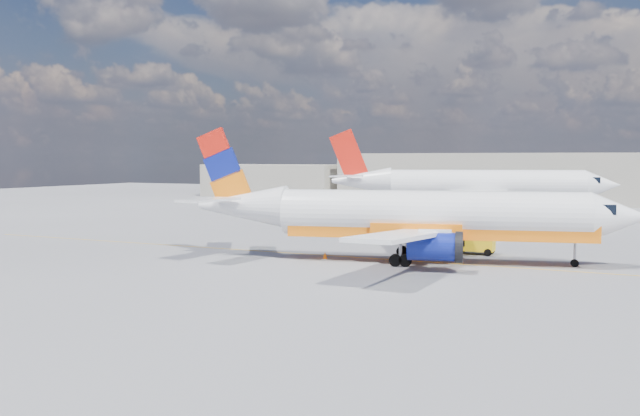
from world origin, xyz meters
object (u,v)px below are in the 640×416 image
at_px(main_jet, 417,217).
at_px(gse_tug, 474,242).
at_px(second_jet, 477,186).
at_px(traffic_cone, 325,256).

relative_size(main_jet, gse_tug, 11.04).
height_order(main_jet, gse_tug, main_jet).
bearing_deg(second_jet, traffic_cone, -109.45).
relative_size(main_jet, traffic_cone, 59.01).
distance_m(main_jet, gse_tug, 6.78).
bearing_deg(main_jet, traffic_cone, 179.87).
relative_size(second_jet, gse_tug, 12.64).
bearing_deg(gse_tug, traffic_cone, -142.72).
bearing_deg(main_jet, gse_tug, 53.03).
relative_size(second_jet, traffic_cone, 67.54).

